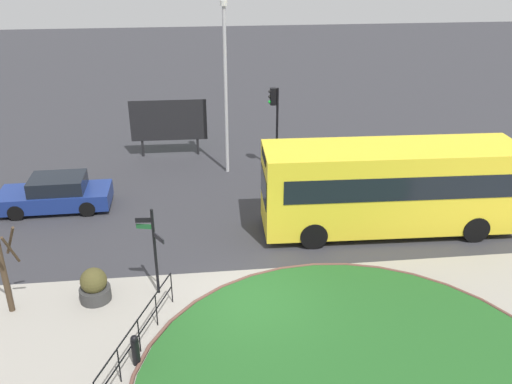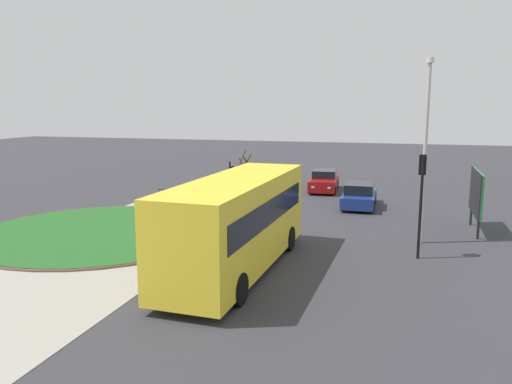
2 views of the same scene
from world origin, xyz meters
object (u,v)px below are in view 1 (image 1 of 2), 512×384
Objects in this scene: signpost_directional at (154,246)px; planter_near_signpost at (94,286)px; lamppost_tall at (226,85)px; street_tree_bare at (3,266)px; bollard_foreground at (135,350)px; bus_yellow at (389,187)px; traffic_light_near at (274,111)px; billboard_left at (169,121)px; car_near_lane at (56,194)px.

signpost_directional is 2.67× the size of planter_near_signpost.
street_tree_bare is (-7.16, -10.18, -2.62)m from lamppost_tall.
bollard_foreground is 0.10× the size of bus_yellow.
traffic_light_near is at bearing -59.64° from bus_yellow.
billboard_left is at bearing 81.05° from planter_near_signpost.
billboard_left is 13.43m from street_tree_bare.
signpost_directional is 2.25m from planter_near_signpost.
signpost_directional reaches higher than bollard_foreground.
bus_yellow is at bearing 21.01° from signpost_directional.
car_near_lane reaches higher than bollard_foreground.
street_tree_bare is (-12.82, -3.69, -0.20)m from bus_yellow.
traffic_light_near is 0.52× the size of lamppost_tall.
traffic_light_near reaches higher than bus_yellow.
bus_yellow is at bearing -48.89° from lamppost_tall.
street_tree_bare is at bearing 44.13° from traffic_light_near.
signpost_directional is 0.77× the size of billboard_left.
planter_near_signpost is at bearing -175.80° from signpost_directional.
planter_near_signpost is (-1.50, 3.01, 0.02)m from bollard_foreground.
street_tree_bare is (-9.39, -10.03, -1.36)m from traffic_light_near.
lamppost_tall is at bearing -41.13° from billboard_left.
lamppost_tall is (2.85, 9.76, 2.51)m from signpost_directional.
planter_near_signpost is 2.67m from street_tree_bare.
traffic_light_near is 12.23m from planter_near_signpost.
signpost_directional reaches higher than car_near_lane.
traffic_light_near is at bearing -27.09° from billboard_left.
signpost_directional is at bearing 5.61° from street_tree_bare.
lamppost_tall reaches higher than street_tree_bare.
traffic_light_near is (-3.43, 6.33, 1.16)m from bus_yellow.
bollard_foreground is 14.10m from traffic_light_near.
lamppost_tall reaches higher than billboard_left.
car_near_lane is (-4.43, 6.55, -1.05)m from signpost_directional.
traffic_light_near is at bearing -3.95° from lamppost_tall.
planter_near_signpost is (-1.95, -12.41, -1.36)m from billboard_left.
car_near_lane is 7.37m from billboard_left.
car_near_lane is 1.11× the size of traffic_light_near.
lamppost_tall is (-2.23, 0.15, 1.25)m from traffic_light_near.
bus_yellow is 12.35m from billboard_left.
signpost_directional is at bearing -89.38° from billboard_left.
lamppost_tall reaches higher than car_near_lane.
signpost_directional reaches higher than planter_near_signpost.
traffic_light_near reaches higher than car_near_lane.
car_near_lane is (-12.94, 3.28, -1.14)m from bus_yellow.
lamppost_tall is 7.05× the size of planter_near_signpost.
bus_yellow is 2.12× the size of car_near_lane.
bus_yellow reaches higher than billboard_left.
lamppost_tall reaches higher than planter_near_signpost.
lamppost_tall reaches higher than traffic_light_near.
billboard_left is at bearing -128.94° from car_near_lane.
signpost_directional is 4.33m from street_tree_bare.
street_tree_bare is at bearing -125.11° from lamppost_tall.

